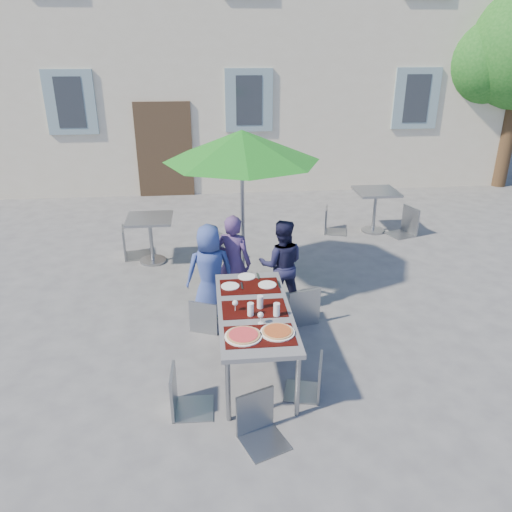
{
  "coord_description": "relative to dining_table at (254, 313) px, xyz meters",
  "views": [
    {
      "loc": [
        -1.07,
        -4.44,
        3.45
      ],
      "look_at": [
        -0.48,
        1.23,
        0.99
      ],
      "focal_mm": 35.0,
      "sensor_mm": 36.0,
      "label": 1
    }
  ],
  "objects": [
    {
      "name": "chair_4",
      "position": [
        0.54,
        -0.55,
        -0.21
      ],
      "size": [
        0.46,
        0.46,
        0.84
      ],
      "color": "gray",
      "rests_on": "ground"
    },
    {
      "name": "glassware",
      "position": [
        0.05,
        -0.11,
        0.13
      ],
      "size": [
        0.5,
        0.39,
        0.15
      ],
      "color": "silver",
      "rests_on": "dining_table"
    },
    {
      "name": "chair_2",
      "position": [
        0.71,
        0.91,
        -0.12
      ],
      "size": [
        0.53,
        0.53,
        0.99
      ],
      "color": "#8F949A",
      "rests_on": "ground"
    },
    {
      "name": "child_1",
      "position": [
        -0.14,
        1.41,
        -0.01
      ],
      "size": [
        0.58,
        0.48,
        1.37
      ],
      "primitive_type": "imported",
      "rotation": [
        0.0,
        0.0,
        2.8
      ],
      "color": "#4A3268",
      "rests_on": "ground"
    },
    {
      "name": "bg_chair_r_1",
      "position": [
        3.34,
        3.96,
        -0.1
      ],
      "size": [
        0.57,
        0.57,
        1.01
      ],
      "color": "gray",
      "rests_on": "ground"
    },
    {
      "name": "chair_3",
      "position": [
        -0.78,
        -0.67,
        -0.17
      ],
      "size": [
        0.42,
        0.41,
        0.91
      ],
      "color": "gray",
      "rests_on": "ground"
    },
    {
      "name": "child_0",
      "position": [
        -0.47,
        1.24,
        -0.05
      ],
      "size": [
        0.69,
        0.5,
        1.3
      ],
      "primitive_type": "imported",
      "rotation": [
        0.0,
        0.0,
        3.28
      ],
      "color": "#33458C",
      "rests_on": "ground"
    },
    {
      "name": "chair_0",
      "position": [
        -0.54,
        0.85,
        -0.21
      ],
      "size": [
        0.49,
        0.49,
        0.84
      ],
      "color": "#93989E",
      "rests_on": "ground"
    },
    {
      "name": "cafe_table_1",
      "position": [
        2.77,
        4.17,
        -0.09
      ],
      "size": [
        0.78,
        0.78,
        0.84
      ],
      "color": "#9B9DA2",
      "rests_on": "ground"
    },
    {
      "name": "bg_chair_l_1",
      "position": [
        1.93,
        4.24,
        -0.14
      ],
      "size": [
        0.52,
        0.52,
        0.94
      ],
      "color": "gray",
      "rests_on": "ground"
    },
    {
      "name": "pizza_near_right",
      "position": [
        0.18,
        -0.52,
        0.07
      ],
      "size": [
        0.35,
        0.35,
        0.03
      ],
      "color": "white",
      "rests_on": "dining_table"
    },
    {
      "name": "chair_5",
      "position": [
        -0.06,
        -1.13,
        -0.19
      ],
      "size": [
        0.51,
        0.51,
        0.88
      ],
      "color": "gray",
      "rests_on": "ground"
    },
    {
      "name": "child_2",
      "position": [
        0.51,
        1.37,
        -0.05
      ],
      "size": [
        0.66,
        0.43,
        1.29
      ],
      "primitive_type": "imported",
      "rotation": [
        0.0,
        0.0,
        3.03
      ],
      "color": "#191A38",
      "rests_on": "ground"
    },
    {
      "name": "dining_table",
      "position": [
        0.0,
        0.0,
        0.0
      ],
      "size": [
        0.8,
        1.85,
        0.76
      ],
      "color": "#4B4B50",
      "rests_on": "ground"
    },
    {
      "name": "pizza_near_left",
      "position": [
        -0.16,
        -0.55,
        0.07
      ],
      "size": [
        0.38,
        0.38,
        0.03
      ],
      "color": "white",
      "rests_on": "dining_table"
    },
    {
      "name": "cafe_table_0",
      "position": [
        -1.42,
        3.13,
        -0.14
      ],
      "size": [
        0.74,
        0.74,
        0.79
      ],
      "color": "#9B9DA2",
      "rests_on": "ground"
    },
    {
      "name": "patio_umbrella",
      "position": [
        0.04,
        2.14,
        1.41
      ],
      "size": [
        2.21,
        2.21,
        2.34
      ],
      "color": "#9B9DA2",
      "rests_on": "ground"
    },
    {
      "name": "ground",
      "position": [
        0.59,
        -0.33,
        -0.7
      ],
      "size": [
        90.0,
        90.0,
        0.0
      ],
      "primitive_type": "plane",
      "color": "#4C4C4E",
      "rests_on": "ground"
    },
    {
      "name": "bg_chair_l_0",
      "position": [
        -1.81,
        3.4,
        -0.1
      ],
      "size": [
        0.52,
        0.51,
        1.02
      ],
      "color": "gray",
      "rests_on": "ground"
    },
    {
      "name": "chair_1",
      "position": [
        -0.01,
        0.98,
        -0.21
      ],
      "size": [
        0.47,
        0.47,
        0.84
      ],
      "color": "gray",
      "rests_on": "ground"
    },
    {
      "name": "bg_chair_r_0",
      "position": [
        -0.4,
        3.14,
        -0.14
      ],
      "size": [
        0.56,
        0.56,
        0.95
      ],
      "color": "#8E9399",
      "rests_on": "ground"
    },
    {
      "name": "place_settings",
      "position": [
        -0.01,
        0.64,
        0.06
      ],
      "size": [
        0.71,
        0.47,
        0.01
      ],
      "color": "white",
      "rests_on": "dining_table"
    }
  ]
}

